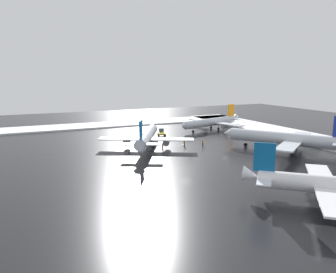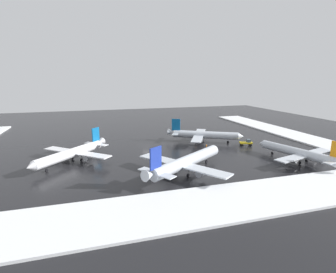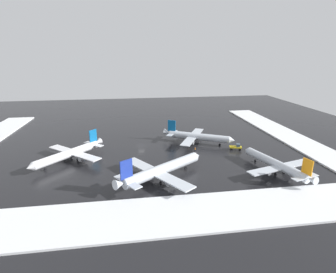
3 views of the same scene
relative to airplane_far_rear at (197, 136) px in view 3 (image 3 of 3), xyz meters
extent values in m
plane|color=black|center=(-23.36, 0.34, -2.99)|extent=(240.00, 240.00, 0.00)
cube|color=white|center=(-23.36, -49.66, -2.72)|extent=(152.00, 16.00, 0.54)
cube|color=white|center=(43.64, 0.34, -2.72)|extent=(14.00, 116.00, 0.54)
cylinder|color=silver|center=(0.65, -0.35, 0.00)|extent=(23.95, 14.63, 2.90)
cone|color=silver|center=(12.85, -6.86, 0.00)|extent=(3.11, 3.40, 2.76)
cone|color=silver|center=(-11.69, 6.25, 0.51)|extent=(3.85, 3.61, 2.82)
cube|color=silver|center=(1.69, 7.03, -0.26)|extent=(8.54, 11.56, 0.31)
cylinder|color=gray|center=(1.26, 5.32, -1.11)|extent=(3.36, 2.87, 1.71)
cube|color=silver|center=(-4.90, -5.31, -0.26)|extent=(8.54, 11.56, 0.31)
cylinder|color=gray|center=(-3.72, -4.01, -1.11)|extent=(3.36, 2.87, 1.71)
cube|color=#0C5999|center=(-9.89, 5.28, 3.67)|extent=(3.16, 1.88, 4.78)
cube|color=silver|center=(-8.53, 7.46, 0.34)|extent=(3.89, 4.66, 0.20)
cube|color=silver|center=(-10.94, 2.94, 0.34)|extent=(3.89, 4.66, 0.20)
cylinder|color=black|center=(8.56, -4.57, -1.28)|extent=(0.20, 0.20, 0.60)
cylinder|color=black|center=(8.56, -4.57, -2.52)|extent=(0.97, 0.71, 0.94)
cylinder|color=black|center=(-0.72, 2.51, -1.28)|extent=(0.20, 0.20, 0.60)
cylinder|color=black|center=(-0.72, 2.51, -2.52)|extent=(0.97, 0.71, 0.94)
cylinder|color=black|center=(-2.49, -0.80, -1.28)|extent=(0.20, 0.20, 0.60)
cylinder|color=black|center=(-2.49, -0.80, -2.52)|extent=(0.97, 0.71, 0.94)
cylinder|color=white|center=(-49.49, -12.89, -0.06)|extent=(18.97, 20.57, 2.85)
cone|color=white|center=(-58.59, -22.97, -0.06)|extent=(3.36, 3.31, 2.71)
cone|color=white|center=(-40.28, -2.69, 0.45)|extent=(3.80, 3.85, 2.77)
cube|color=white|center=(-42.70, -15.63, -0.31)|extent=(10.56, 10.04, 0.30)
cylinder|color=gray|center=(-44.23, -14.82, -1.15)|extent=(3.15, 3.24, 1.68)
cube|color=white|center=(-52.91, -6.42, -0.31)|extent=(10.56, 10.04, 0.30)
cylinder|color=gray|center=(-51.94, -7.85, -1.15)|extent=(3.15, 3.24, 1.68)
cube|color=#0C5999|center=(-41.63, -4.18, 3.55)|extent=(2.47, 2.69, 4.69)
cube|color=white|center=(-39.87, -5.99, 0.28)|extent=(4.45, 4.31, 0.20)
cube|color=white|center=(-43.61, -2.62, 0.28)|extent=(4.45, 4.31, 0.20)
cylinder|color=black|center=(-55.39, -19.42, -1.31)|extent=(0.20, 0.20, 0.59)
cylinder|color=black|center=(-55.39, -19.42, -2.53)|extent=(0.84, 0.88, 0.92)
cylinder|color=black|center=(-46.44, -12.26, -1.31)|extent=(0.20, 0.20, 0.59)
cylinder|color=black|center=(-46.44, -12.26, -2.53)|extent=(0.84, 0.88, 0.92)
cylinder|color=black|center=(-49.17, -9.79, -1.31)|extent=(0.20, 0.20, 0.59)
cylinder|color=black|center=(-49.17, -9.79, -2.53)|extent=(0.84, 0.88, 0.92)
cylinder|color=silver|center=(-18.21, -30.65, 0.29)|extent=(24.97, 18.57, 3.19)
cone|color=silver|center=(-5.70, -22.04, 0.29)|extent=(3.57, 3.77, 3.03)
cone|color=silver|center=(-30.87, -39.37, 0.85)|extent=(4.29, 4.13, 3.10)
cube|color=silver|center=(-24.88, -25.91, 0.01)|extent=(10.31, 12.38, 0.34)
cylinder|color=gray|center=(-23.44, -27.19, -0.93)|extent=(3.69, 3.35, 1.87)
cube|color=silver|center=(-16.17, -38.57, 0.01)|extent=(10.31, 12.38, 0.34)
cylinder|color=gray|center=(-16.84, -36.76, -0.93)|extent=(3.69, 3.35, 1.87)
cube|color=navy|center=(-29.02, -38.09, 4.32)|extent=(3.28, 2.40, 5.25)
cube|color=silver|center=(-30.46, -35.67, 0.67)|extent=(4.56, 5.09, 0.22)
cube|color=silver|center=(-27.27, -40.30, 0.67)|extent=(4.56, 5.09, 0.22)
cylinder|color=black|center=(-10.10, -25.07, -1.11)|extent=(0.22, 0.22, 0.66)
cylinder|color=black|center=(-10.10, -25.07, -2.47)|extent=(1.04, 0.86, 1.03)
cylinder|color=black|center=(-21.69, -30.55, -1.11)|extent=(0.22, 0.22, 0.66)
cylinder|color=black|center=(-21.69, -30.55, -2.47)|extent=(1.04, 0.86, 1.03)
cylinder|color=black|center=(-19.36, -33.94, -1.11)|extent=(0.22, 0.22, 0.66)
cylinder|color=black|center=(-19.36, -33.94, -2.47)|extent=(1.04, 0.86, 1.03)
cylinder|color=silver|center=(17.60, -30.78, -0.16)|extent=(9.19, 24.13, 2.75)
cone|color=silver|center=(14.07, -18.15, -0.16)|extent=(3.04, 2.58, 2.61)
cone|color=silver|center=(21.18, -43.56, 0.33)|extent=(3.03, 3.41, 2.68)
cube|color=silver|center=(11.87, -34.91, -0.40)|extent=(11.09, 6.26, 0.29)
cylinder|color=gray|center=(13.32, -34.08, -1.21)|extent=(2.30, 3.09, 1.62)
cube|color=silver|center=(24.65, -31.33, -0.40)|extent=(11.09, 6.26, 0.29)
cylinder|color=gray|center=(22.98, -31.38, -1.21)|extent=(2.30, 3.09, 1.62)
cube|color=orange|center=(20.66, -41.69, 3.32)|extent=(1.15, 3.20, 4.53)
cube|color=silver|center=(18.27, -42.19, 0.17)|extent=(4.31, 3.07, 0.19)
cube|color=silver|center=(22.95, -40.88, 0.17)|extent=(4.31, 3.07, 0.19)
cylinder|color=black|center=(15.31, -22.59, -1.37)|extent=(0.19, 0.19, 0.57)
cylinder|color=black|center=(15.31, -22.59, -2.54)|extent=(0.51, 0.93, 0.89)
cylinder|color=black|center=(16.54, -33.60, -1.37)|extent=(0.19, 0.19, 0.57)
cylinder|color=black|center=(16.54, -33.60, -2.54)|extent=(0.51, 0.93, 0.89)
cylinder|color=black|center=(19.97, -32.64, -1.37)|extent=(0.19, 0.19, 0.57)
cylinder|color=black|center=(19.97, -32.64, -2.54)|extent=(0.51, 0.93, 0.89)
cube|color=gold|center=(13.17, -9.95, -1.84)|extent=(5.04, 3.43, 0.50)
cube|color=#3F5160|center=(14.05, -10.22, -1.04)|extent=(1.77, 1.84, 1.10)
cylinder|color=black|center=(15.00, -9.47, -2.54)|extent=(0.95, 0.57, 0.90)
cylinder|color=black|center=(14.43, -11.36, -2.54)|extent=(0.95, 0.57, 0.90)
cylinder|color=black|center=(11.91, -8.54, -2.54)|extent=(0.95, 0.57, 0.90)
cylinder|color=black|center=(11.34, -10.44, -2.54)|extent=(0.95, 0.57, 0.90)
cylinder|color=black|center=(-4.35, -14.94, -2.56)|extent=(0.16, 0.16, 0.85)
cylinder|color=black|center=(-4.15, -14.90, -2.56)|extent=(0.16, 0.16, 0.85)
cylinder|color=orange|center=(-4.25, -14.92, -1.83)|extent=(0.36, 0.36, 0.62)
sphere|color=tan|center=(-4.25, -14.92, -1.40)|extent=(0.24, 0.24, 0.24)
cylinder|color=black|center=(-3.17, -9.80, -2.56)|extent=(0.16, 0.16, 0.85)
cylinder|color=black|center=(-3.13, -9.60, -2.56)|extent=(0.16, 0.16, 0.85)
cylinder|color=orange|center=(-3.15, -9.70, -1.83)|extent=(0.36, 0.36, 0.62)
sphere|color=tan|center=(-3.15, -9.70, -1.40)|extent=(0.24, 0.24, 0.24)
cylinder|color=black|center=(-4.22, -2.67, -2.56)|extent=(0.16, 0.16, 0.85)
cylinder|color=black|center=(-4.40, -2.75, -2.56)|extent=(0.16, 0.16, 0.85)
cylinder|color=orange|center=(-4.31, -2.71, -1.83)|extent=(0.36, 0.36, 0.62)
sphere|color=tan|center=(-4.31, -2.71, -1.40)|extent=(0.24, 0.24, 0.24)
camera|label=1|loc=(-81.30, 30.75, 16.47)|focal=35.00mm
camera|label=2|loc=(-42.62, -94.18, 22.49)|focal=28.00mm
camera|label=3|loc=(-27.40, -101.86, 33.41)|focal=28.00mm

